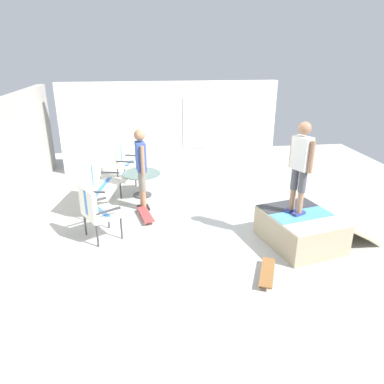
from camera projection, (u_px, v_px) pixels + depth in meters
name	position (u px, v px, depth m)	size (l,w,h in m)	color
ground_plane	(210.00, 230.00, 7.09)	(12.00, 12.00, 0.10)	#B2B2AD
house_facade	(171.00, 127.00, 10.05)	(0.23, 6.00, 2.48)	white
skate_ramp	(302.00, 229.00, 6.40)	(1.70, 2.12, 0.57)	tan
patio_bench	(97.00, 183.00, 7.67)	(1.33, 0.76, 1.02)	#38383D
patio_chair_near_house	(125.00, 159.00, 9.30)	(0.74, 0.70, 1.02)	#38383D
patio_chair_by_wall	(95.00, 209.00, 6.43)	(0.81, 0.79, 1.02)	#38383D
patio_table	(142.00, 180.00, 8.46)	(0.90, 0.90, 0.57)	#38383D
person_watching	(141.00, 164.00, 7.52)	(0.47, 0.29, 1.77)	black
person_skater	(301.00, 162.00, 6.00)	(0.44, 0.34, 1.62)	navy
skateboard_by_bench	(146.00, 215.00, 7.42)	(0.82, 0.37, 0.10)	#B23838
skateboard_spare	(267.00, 272.00, 5.50)	(0.82, 0.49, 0.10)	brown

